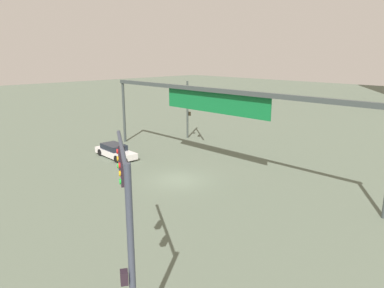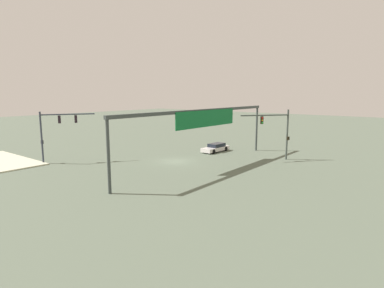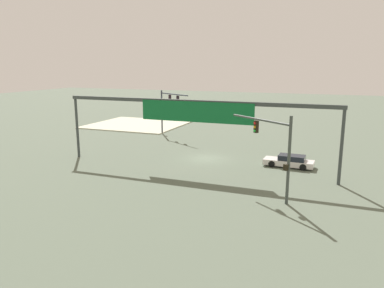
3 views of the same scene
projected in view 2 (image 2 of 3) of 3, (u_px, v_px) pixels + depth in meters
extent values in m
plane|color=#566151|center=(176.00, 161.00, 40.33)|extent=(198.88, 198.88, 0.00)
cylinder|color=#3B443F|center=(287.00, 135.00, 41.05)|extent=(0.22, 0.22, 6.47)
cylinder|color=#3B443F|center=(265.00, 115.00, 39.88)|extent=(5.23, 4.07, 0.17)
cube|color=black|center=(262.00, 120.00, 39.88)|extent=(0.41, 0.40, 0.95)
cylinder|color=red|center=(263.00, 118.00, 39.68)|extent=(0.20, 0.17, 0.20)
cylinder|color=orange|center=(262.00, 120.00, 39.73)|extent=(0.20, 0.17, 0.20)
cylinder|color=green|center=(262.00, 123.00, 39.78)|extent=(0.20, 0.17, 0.20)
cube|color=black|center=(288.00, 138.00, 40.87)|extent=(0.38, 0.37, 0.44)
cylinder|color=#303644|center=(42.00, 138.00, 38.68)|extent=(0.22, 0.22, 6.33)
cylinder|color=#303644|center=(68.00, 114.00, 39.33)|extent=(5.48, 3.35, 0.16)
cube|color=black|center=(59.00, 119.00, 39.07)|extent=(0.41, 0.39, 0.95)
cylinder|color=red|center=(59.00, 117.00, 39.17)|extent=(0.20, 0.15, 0.20)
cylinder|color=orange|center=(59.00, 119.00, 39.22)|extent=(0.20, 0.15, 0.20)
cylinder|color=green|center=(60.00, 122.00, 39.27)|extent=(0.20, 0.15, 0.20)
cube|color=black|center=(76.00, 119.00, 39.73)|extent=(0.41, 0.39, 0.95)
cylinder|color=red|center=(76.00, 117.00, 39.83)|extent=(0.20, 0.15, 0.20)
cylinder|color=orange|center=(76.00, 119.00, 39.88)|extent=(0.20, 0.15, 0.20)
cylinder|color=green|center=(76.00, 121.00, 39.93)|extent=(0.20, 0.15, 0.20)
cube|color=black|center=(42.00, 142.00, 38.99)|extent=(0.38, 0.36, 0.44)
cylinder|color=#363E3E|center=(257.00, 129.00, 47.55)|extent=(0.28, 0.28, 6.36)
cylinder|color=#363E3E|center=(109.00, 157.00, 26.91)|extent=(0.28, 0.28, 6.36)
cube|color=#363E3E|center=(203.00, 111.00, 36.70)|extent=(27.14, 0.35, 0.35)
cube|color=#0F632E|center=(207.00, 118.00, 37.09)|extent=(11.12, 0.08, 1.93)
cube|color=silver|center=(215.00, 149.00, 46.97)|extent=(4.90, 1.92, 0.55)
cube|color=black|center=(217.00, 145.00, 47.11)|extent=(2.57, 1.61, 0.50)
cylinder|color=black|center=(214.00, 152.00, 45.36)|extent=(0.65, 0.25, 0.64)
cylinder|color=black|center=(205.00, 150.00, 46.39)|extent=(0.65, 0.25, 0.64)
cylinder|color=black|center=(226.00, 149.00, 47.59)|extent=(0.65, 0.25, 0.64)
cylinder|color=black|center=(217.00, 148.00, 48.63)|extent=(0.65, 0.25, 0.64)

